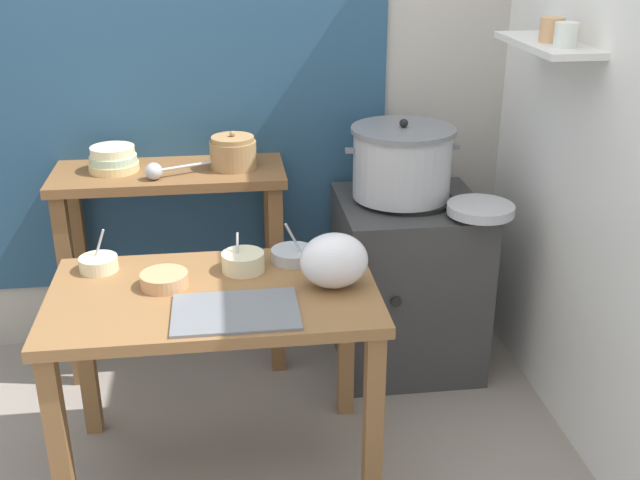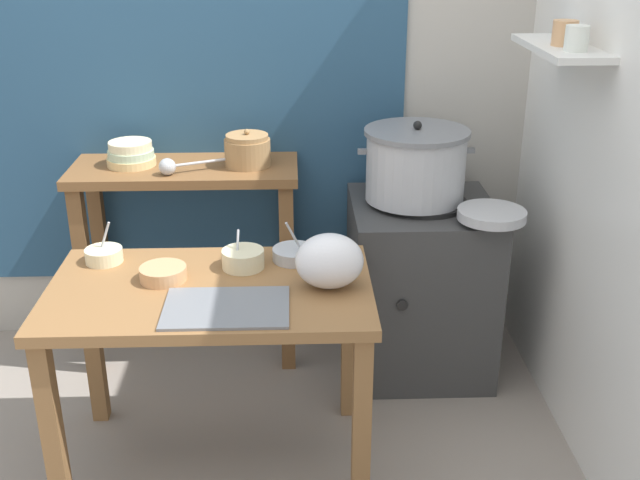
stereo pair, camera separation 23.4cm
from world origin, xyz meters
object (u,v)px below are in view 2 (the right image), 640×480
at_px(back_shelf_table, 187,215).
at_px(prep_bowl_2, 243,258).
at_px(stove_block, 419,285).
at_px(wide_pan, 492,215).
at_px(serving_tray, 226,308).
at_px(prep_bowl_3, 163,273).
at_px(prep_bowl_4, 104,255).
at_px(prep_bowl_0, 295,253).
at_px(steamer_pot, 416,164).
at_px(clay_pot, 247,150).
at_px(bowl_stack_enamel, 131,154).
at_px(plastic_bag, 329,261).
at_px(prep_bowl_1, 339,248).
at_px(prep_table, 211,315).
at_px(ladle, 170,166).

height_order(back_shelf_table, prep_bowl_2, back_shelf_table).
xyz_separation_m(stove_block, wide_pan, (0.23, -0.23, 0.42)).
bearing_deg(serving_tray, prep_bowl_3, 136.14).
height_order(wide_pan, prep_bowl_4, prep_bowl_4).
relative_size(back_shelf_table, prep_bowl_0, 5.95).
bearing_deg(steamer_pot, clay_pot, 171.03).
bearing_deg(prep_bowl_2, bowl_stack_enamel, 127.05).
distance_m(plastic_bag, prep_bowl_4, 0.84).
height_order(bowl_stack_enamel, prep_bowl_1, bowl_stack_enamel).
distance_m(steamer_pot, prep_bowl_0, 0.72).
xyz_separation_m(prep_table, steamer_pot, (0.79, 0.68, 0.32)).
xyz_separation_m(back_shelf_table, stove_block, (1.01, -0.13, -0.30)).
distance_m(stove_block, ladle, 1.18).
bearing_deg(prep_bowl_3, plastic_bag, -7.34).
height_order(plastic_bag, prep_bowl_0, plastic_bag).
distance_m(serving_tray, prep_bowl_0, 0.44).
height_order(ladle, prep_bowl_2, ladle).
distance_m(prep_bowl_2, prep_bowl_4, 0.51).
bearing_deg(prep_bowl_3, steamer_pot, 33.15).
height_order(back_shelf_table, bowl_stack_enamel, bowl_stack_enamel).
xyz_separation_m(clay_pot, prep_bowl_1, (0.36, -0.53, -0.22)).
bearing_deg(prep_bowl_4, clay_pot, 49.15).
bearing_deg(ladle, prep_bowl_3, -85.48).
bearing_deg(plastic_bag, prep_bowl_0, 117.03).
bearing_deg(plastic_bag, bowl_stack_enamel, 133.96).
distance_m(prep_table, prep_bowl_3, 0.22).
distance_m(back_shelf_table, clay_pot, 0.39).
height_order(stove_block, plastic_bag, plastic_bag).
bearing_deg(prep_table, ladle, 107.46).
relative_size(clay_pot, prep_bowl_0, 1.20).
bearing_deg(prep_bowl_0, serving_tray, -120.37).
xyz_separation_m(serving_tray, wide_pan, (0.99, 0.60, 0.07)).
xyz_separation_m(clay_pot, plastic_bag, (0.31, -0.81, -0.15)).
distance_m(wide_pan, prep_bowl_1, 0.64).
relative_size(back_shelf_table, bowl_stack_enamel, 4.68).
distance_m(plastic_bag, prep_bowl_1, 0.29).
xyz_separation_m(back_shelf_table, prep_bowl_3, (0.01, -0.74, 0.07)).
bearing_deg(wide_pan, bowl_stack_enamel, 165.47).
xyz_separation_m(plastic_bag, prep_bowl_2, (-0.30, 0.17, -0.06)).
height_order(plastic_bag, prep_bowl_4, plastic_bag).
relative_size(serving_tray, prep_bowl_3, 2.49).
xyz_separation_m(steamer_pot, plastic_bag, (-0.39, -0.70, -0.12)).
height_order(bowl_stack_enamel, prep_bowl_4, bowl_stack_enamel).
height_order(ladle, plastic_bag, ladle).
bearing_deg(bowl_stack_enamel, serving_tray, -64.61).
bearing_deg(prep_table, prep_bowl_4, 151.89).
distance_m(clay_pot, prep_bowl_1, 0.68).
xyz_separation_m(bowl_stack_enamel, prep_bowl_2, (0.50, -0.66, -0.19)).
xyz_separation_m(plastic_bag, wide_pan, (0.66, 0.45, -0.02)).
bearing_deg(prep_bowl_4, serving_tray, -39.27).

